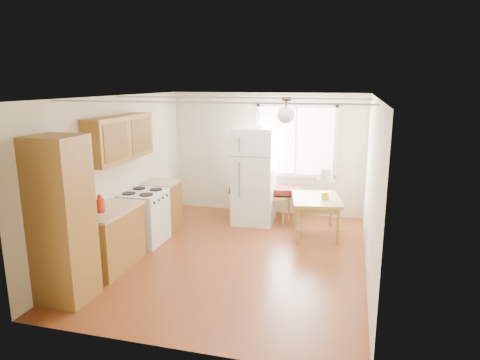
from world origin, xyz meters
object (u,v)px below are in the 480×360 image
(bench, at_px, (267,190))
(chair, at_px, (274,190))
(refrigerator, at_px, (254,176))
(dining_table, at_px, (316,203))

(bench, distance_m, chair, 0.20)
(refrigerator, height_order, dining_table, refrigerator)
(refrigerator, height_order, chair, refrigerator)
(refrigerator, bearing_deg, dining_table, -19.92)
(chair, bearing_deg, bench, 160.09)
(refrigerator, distance_m, dining_table, 1.35)
(dining_table, bearing_deg, refrigerator, 151.62)
(bench, bearing_deg, chair, -38.61)
(refrigerator, distance_m, bench, 0.47)
(refrigerator, relative_size, bench, 1.24)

